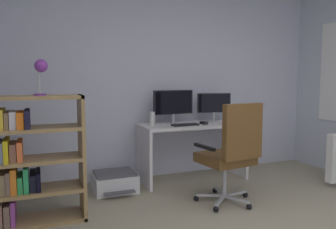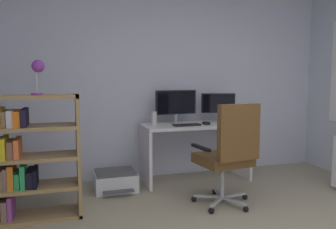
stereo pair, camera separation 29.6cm
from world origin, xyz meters
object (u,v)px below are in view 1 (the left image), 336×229
(bookshelf, at_px, (26,161))
(desk_lamp, at_px, (41,69))
(monitor_secondary, at_px, (214,104))
(printer, at_px, (115,182))
(office_chair, at_px, (231,150))
(desktop_speaker, at_px, (152,119))
(computer_mouse, at_px, (204,123))
(desk, at_px, (193,139))
(keyboard, at_px, (185,125))
(monitor_main, at_px, (173,104))

(bookshelf, height_order, desk_lamp, desk_lamp)
(monitor_secondary, relative_size, printer, 0.88)
(office_chair, bearing_deg, desktop_speaker, 116.69)
(computer_mouse, xyz_separation_m, bookshelf, (-2.09, -0.57, -0.18))
(bookshelf, relative_size, desk_lamp, 3.64)
(desk, distance_m, monitor_secondary, 0.57)
(monitor_secondary, height_order, desk_lamp, desk_lamp)
(bookshelf, bearing_deg, keyboard, 16.64)
(desk_lamp, bearing_deg, monitor_main, 25.55)
(monitor_secondary, xyz_separation_m, printer, (-1.42, -0.18, -0.86))
(computer_mouse, distance_m, desktop_speaker, 0.67)
(desk_lamp, relative_size, printer, 0.63)
(monitor_main, relative_size, computer_mouse, 5.52)
(monitor_main, xyz_separation_m, printer, (-0.82, -0.18, -0.89))
(keyboard, relative_size, desktop_speaker, 2.00)
(printer, bearing_deg, computer_mouse, -1.04)
(monitor_secondary, bearing_deg, desk, -165.61)
(monitor_secondary, xyz_separation_m, desk_lamp, (-2.20, -0.76, 0.44))
(monitor_secondary, relative_size, keyboard, 1.33)
(keyboard, distance_m, computer_mouse, 0.27)
(monitor_secondary, distance_m, desktop_speaker, 0.92)
(monitor_secondary, distance_m, office_chair, 1.20)
(bookshelf, xyz_separation_m, printer, (0.93, 0.59, -0.47))
(keyboard, relative_size, desk_lamp, 1.05)
(keyboard, bearing_deg, computer_mouse, -0.09)
(desk, xyz_separation_m, desk_lamp, (-1.83, -0.67, 0.87))
(office_chair, bearing_deg, keyboard, 99.16)
(desktop_speaker, bearing_deg, desk, -4.74)
(keyboard, relative_size, computer_mouse, 3.40)
(desktop_speaker, distance_m, desk_lamp, 1.59)
(monitor_main, xyz_separation_m, office_chair, (0.21, -1.07, -0.42))
(desk, height_order, desk_lamp, desk_lamp)
(monitor_secondary, relative_size, office_chair, 0.42)
(desktop_speaker, xyz_separation_m, printer, (-0.51, -0.13, -0.71))
(keyboard, height_order, desk_lamp, desk_lamp)
(keyboard, relative_size, bookshelf, 0.29)
(monitor_secondary, relative_size, computer_mouse, 4.53)
(office_chair, bearing_deg, computer_mouse, 81.49)
(monitor_main, bearing_deg, computer_mouse, -30.33)
(keyboard, xyz_separation_m, desktop_speaker, (-0.38, 0.17, 0.07))
(monitor_secondary, relative_size, desktop_speaker, 2.66)
(keyboard, height_order, desktop_speaker, desktop_speaker)
(computer_mouse, height_order, bookshelf, bookshelf)
(monitor_secondary, height_order, office_chair, monitor_secondary)
(bookshelf, bearing_deg, printer, 32.17)
(desktop_speaker, relative_size, desk_lamp, 0.53)
(computer_mouse, xyz_separation_m, printer, (-1.16, 0.02, -0.65))
(computer_mouse, distance_m, printer, 1.33)
(desktop_speaker, xyz_separation_m, bookshelf, (-1.45, -0.72, -0.24))
(computer_mouse, distance_m, office_chair, 0.90)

